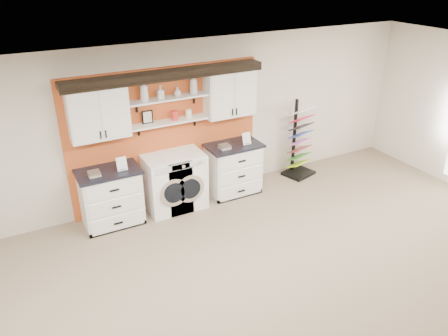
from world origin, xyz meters
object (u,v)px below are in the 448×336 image
base_cabinet_right (233,169)px  sample_rack (299,151)px  base_cabinet_left (111,197)px  washer (167,183)px  dryer (182,180)px

base_cabinet_right → sample_rack: 1.52m
base_cabinet_left → sample_rack: size_ratio=0.64×
washer → sample_rack: sample_rack is taller
washer → sample_rack: 2.82m
washer → base_cabinet_left: bearing=179.8°
sample_rack → base_cabinet_left: bearing=164.2°
dryer → sample_rack: size_ratio=0.65×
washer → sample_rack: size_ratio=0.64×
base_cabinet_right → sample_rack: size_ratio=0.64×
base_cabinet_left → dryer: dryer is taller
dryer → sample_rack: bearing=0.8°
base_cabinet_left → washer: (0.96, -0.00, 0.01)m
dryer → sample_rack: (2.53, 0.04, 0.00)m
base_cabinet_left → base_cabinet_right: (2.26, 0.00, -0.00)m
base_cabinet_left → washer: size_ratio=1.00×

